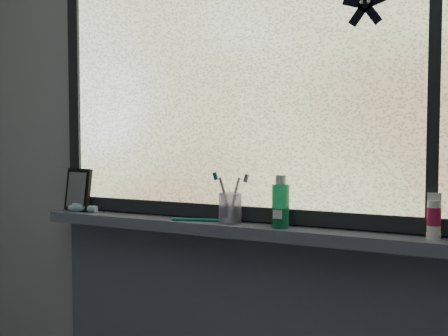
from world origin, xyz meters
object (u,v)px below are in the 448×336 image
vanity_mirror (78,190)px  cream_tube (434,214)px  toothbrush_cup (230,208)px  mouthwash_bottle (281,201)px

vanity_mirror → cream_tube: vanity_mirror is taller
vanity_mirror → toothbrush_cup: size_ratio=1.66×
toothbrush_cup → mouthwash_bottle: 0.19m
vanity_mirror → mouthwash_bottle: vanity_mirror is taller
vanity_mirror → mouthwash_bottle: 0.88m
toothbrush_cup → mouthwash_bottle: bearing=-3.9°
toothbrush_cup → cream_tube: cream_tube is taller
vanity_mirror → toothbrush_cup: (0.69, -0.01, -0.03)m
toothbrush_cup → mouthwash_bottle: mouthwash_bottle is taller
cream_tube → toothbrush_cup: bearing=-179.5°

